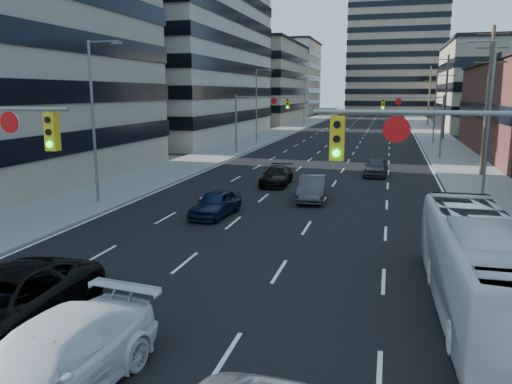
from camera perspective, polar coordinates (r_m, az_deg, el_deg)
The scene contains 26 objects.
road_surface at distance 134.71m, azimuth 12.82°, elevation 8.41°, with size 18.00×300.00×0.02m, color black.
sidewalk_left at distance 135.65m, azimuth 7.91°, elevation 8.63°, with size 5.00×300.00×0.15m, color slate.
sidewalk_right at distance 134.74m, azimuth 17.76°, elevation 8.19°, with size 5.00×300.00×0.15m, color slate.
office_left_mid at distance 72.53m, azimuth -12.17°, elevation 17.23°, with size 26.00×34.00×28.00m, color #ADA089.
office_left_far at distance 108.51m, azimuth -0.74°, elevation 12.27°, with size 20.00×30.00×16.00m, color gray.
apartment_tower at distance 156.12m, azimuth 15.97°, elevation 19.31°, with size 26.00×26.00×58.00m, color gray.
bg_block_left at distance 148.30m, azimuth 2.02°, elevation 12.79°, with size 24.00×24.00×20.00m, color #ADA089.
bg_block_right at distance 137.07m, azimuth 26.62°, elevation 10.07°, with size 22.00×22.00×12.00m, color gray.
signal_near_right at distance 12.78m, azimuth 24.28°, elevation 1.57°, with size 6.59×0.33×6.00m.
signal_far_left at distance 51.18m, azimuth 0.21°, elevation 9.15°, with size 6.09×0.33×6.00m.
signal_far_right at distance 49.55m, azimuth 17.86°, elevation 8.54°, with size 6.09×0.33×6.00m.
utility_pole_block at distance 41.04m, azimuth 24.96°, elevation 9.62°, with size 2.20×0.28×11.00m.
utility_pole_midblock at distance 70.79m, azimuth 20.87°, elevation 10.23°, with size 2.20×0.28×11.00m.
utility_pole_distant at distance 100.69m, azimuth 19.20°, elevation 10.46°, with size 2.20×0.28×11.00m.
streetlight_left_near at distance 29.08m, azimuth -17.89°, elevation 8.41°, with size 2.03×0.22×9.00m.
streetlight_left_mid at distance 61.50m, azimuth 0.19°, elevation 10.22°, with size 2.03×0.22×9.00m.
streetlight_left_far at distance 95.76m, azimuth 5.64°, elevation 10.57°, with size 2.03×0.22×9.00m.
streetlight_right_near at distance 29.90m, azimuth 24.83°, elevation 7.98°, with size 2.03×0.22×9.00m.
streetlight_right_far at distance 64.66m, azimuth 19.68°, elevation 9.62°, with size 2.03×0.22×9.00m.
black_pickup at distance 14.83m, azimuth -27.00°, elevation -11.42°, with size 2.81×6.09×1.69m, color black.
white_van at distance 11.55m, azimuth -22.68°, elevation -17.78°, with size 2.30×5.66×1.64m, color silver.
transit_bus at distance 15.71m, azimuth 24.33°, elevation -7.79°, with size 2.35×10.03×2.79m, color white.
sedan_blue at distance 25.62m, azimuth -4.62°, elevation -1.30°, with size 1.60×3.97×1.35m, color black.
sedan_grey_center at distance 29.50m, azimuth 6.40°, elevation 0.41°, with size 1.51×4.32×1.42m, color #363538.
sedan_black_far at distance 34.21m, azimuth 2.37°, elevation 1.86°, with size 1.78×4.38×1.27m, color black.
sedan_grey_right at distance 39.02m, azimuth 13.58°, elevation 2.82°, with size 1.65×4.09×1.39m, color #37383A.
Camera 1 is at (5.35, -4.46, 6.28)m, focal length 35.00 mm.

